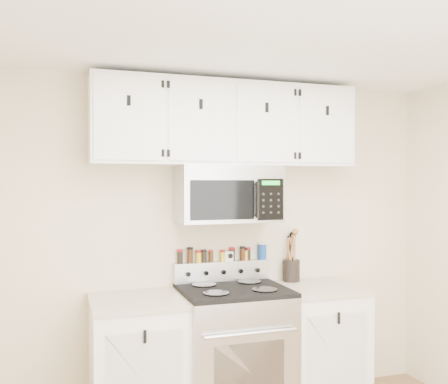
% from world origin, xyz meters
% --- Properties ---
extents(back_wall, '(3.50, 0.01, 2.50)m').
position_xyz_m(back_wall, '(0.00, 1.75, 1.25)').
color(back_wall, beige).
rests_on(back_wall, floor).
extents(ceiling, '(3.50, 3.50, 0.01)m').
position_xyz_m(ceiling, '(0.00, 0.00, 2.50)').
color(ceiling, white).
rests_on(ceiling, back_wall).
extents(range, '(0.76, 0.65, 1.10)m').
position_xyz_m(range, '(0.00, 1.43, 0.49)').
color(range, '#B7B7BA').
rests_on(range, floor).
extents(base_cabinet_left, '(0.64, 0.62, 0.92)m').
position_xyz_m(base_cabinet_left, '(-0.69, 1.45, 0.46)').
color(base_cabinet_left, white).
rests_on(base_cabinet_left, floor).
extents(base_cabinet_right, '(0.64, 0.62, 0.92)m').
position_xyz_m(base_cabinet_right, '(0.69, 1.45, 0.46)').
color(base_cabinet_right, white).
rests_on(base_cabinet_right, floor).
extents(microwave, '(0.76, 0.44, 0.42)m').
position_xyz_m(microwave, '(0.00, 1.55, 1.63)').
color(microwave, '#9E9EA3').
rests_on(microwave, back_wall).
extents(upper_cabinets, '(2.00, 0.35, 0.62)m').
position_xyz_m(upper_cabinets, '(-0.00, 1.58, 2.15)').
color(upper_cabinets, white).
rests_on(upper_cabinets, back_wall).
extents(utensil_crock, '(0.14, 0.14, 0.40)m').
position_xyz_m(utensil_crock, '(0.57, 1.66, 1.02)').
color(utensil_crock, black).
rests_on(utensil_crock, base_cabinet_right).
extents(kitchen_timer, '(0.08, 0.07, 0.08)m').
position_xyz_m(kitchen_timer, '(0.06, 1.71, 1.14)').
color(kitchen_timer, white).
rests_on(kitchen_timer, range).
extents(salt_canister, '(0.07, 0.07, 0.13)m').
position_xyz_m(salt_canister, '(0.34, 1.71, 1.16)').
color(salt_canister, navy).
rests_on(salt_canister, range).
extents(spice_jar_0, '(0.04, 0.04, 0.11)m').
position_xyz_m(spice_jar_0, '(-0.33, 1.71, 1.15)').
color(spice_jar_0, black).
rests_on(spice_jar_0, range).
extents(spice_jar_1, '(0.05, 0.05, 0.12)m').
position_xyz_m(spice_jar_1, '(-0.25, 1.71, 1.16)').
color(spice_jar_1, '#3B1F0E').
rests_on(spice_jar_1, range).
extents(spice_jar_2, '(0.04, 0.04, 0.09)m').
position_xyz_m(spice_jar_2, '(-0.18, 1.71, 1.15)').
color(spice_jar_2, yellow).
rests_on(spice_jar_2, range).
extents(spice_jar_3, '(0.05, 0.05, 0.10)m').
position_xyz_m(spice_jar_3, '(-0.14, 1.71, 1.15)').
color(spice_jar_3, black).
rests_on(spice_jar_3, range).
extents(spice_jar_4, '(0.04, 0.04, 0.09)m').
position_xyz_m(spice_jar_4, '(-0.09, 1.71, 1.15)').
color(spice_jar_4, '#40250F').
rests_on(spice_jar_4, range).
extents(spice_jar_5, '(0.04, 0.04, 0.09)m').
position_xyz_m(spice_jar_5, '(0.01, 1.71, 1.14)').
color(spice_jar_5, gold).
rests_on(spice_jar_5, range).
extents(spice_jar_6, '(0.05, 0.05, 0.11)m').
position_xyz_m(spice_jar_6, '(0.09, 1.71, 1.15)').
color(spice_jar_6, black).
rests_on(spice_jar_6, range).
extents(spice_jar_7, '(0.04, 0.04, 0.11)m').
position_xyz_m(spice_jar_7, '(0.17, 1.71, 1.16)').
color(spice_jar_7, '#462210').
rests_on(spice_jar_7, range).
extents(spice_jar_8, '(0.04, 0.04, 0.09)m').
position_xyz_m(spice_jar_8, '(0.20, 1.71, 1.15)').
color(spice_jar_8, yellow).
rests_on(spice_jar_8, range).
extents(spice_jar_9, '(0.04, 0.04, 0.10)m').
position_xyz_m(spice_jar_9, '(0.22, 1.71, 1.15)').
color(spice_jar_9, black).
rests_on(spice_jar_9, range).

